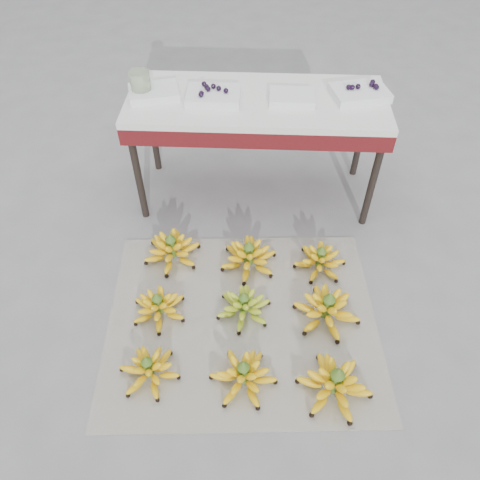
{
  "coord_description": "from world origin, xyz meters",
  "views": [
    {
      "loc": [
        -0.04,
        -1.17,
        1.86
      ],
      "look_at": [
        -0.11,
        0.34,
        0.25
      ],
      "focal_mm": 35.0,
      "sensor_mm": 36.0,
      "label": 1
    }
  ],
  "objects_px": {
    "bunch_front_left": "(149,370)",
    "bunch_back_left": "(172,250)",
    "bunch_mid_left": "(159,307)",
    "tray_right": "(292,97)",
    "vendor_table": "(257,111)",
    "tray_far_left": "(154,92)",
    "bunch_front_right": "(335,384)",
    "bunch_front_center": "(243,375)",
    "bunch_back_center": "(249,257)",
    "bunch_mid_center": "(244,306)",
    "bunch_back_right": "(320,260)",
    "glass_jar": "(141,84)",
    "newspaper_mat": "(242,320)",
    "tray_far_right": "(360,93)",
    "tray_left": "(213,95)",
    "bunch_mid_right": "(327,309)"
  },
  "relations": [
    {
      "from": "newspaper_mat",
      "to": "bunch_back_left",
      "type": "relative_size",
      "value": 4.12
    },
    {
      "from": "newspaper_mat",
      "to": "bunch_front_center",
      "type": "bearing_deg",
      "value": -86.8
    },
    {
      "from": "bunch_mid_right",
      "to": "bunch_mid_left",
      "type": "bearing_deg",
      "value": 164.87
    },
    {
      "from": "bunch_mid_right",
      "to": "vendor_table",
      "type": "relative_size",
      "value": 0.29
    },
    {
      "from": "vendor_table",
      "to": "tray_far_left",
      "type": "height_order",
      "value": "tray_far_left"
    },
    {
      "from": "bunch_front_right",
      "to": "tray_far_right",
      "type": "bearing_deg",
      "value": 60.09
    },
    {
      "from": "tray_far_left",
      "to": "bunch_mid_right",
      "type": "bearing_deg",
      "value": -44.83
    },
    {
      "from": "bunch_front_left",
      "to": "tray_right",
      "type": "distance_m",
      "value": 1.46
    },
    {
      "from": "bunch_mid_center",
      "to": "bunch_back_center",
      "type": "bearing_deg",
      "value": 71.47
    },
    {
      "from": "newspaper_mat",
      "to": "vendor_table",
      "type": "xyz_separation_m",
      "value": [
        0.03,
        0.91,
        0.56
      ]
    },
    {
      "from": "bunch_back_right",
      "to": "tray_far_right",
      "type": "height_order",
      "value": "tray_far_right"
    },
    {
      "from": "bunch_back_right",
      "to": "tray_left",
      "type": "distance_m",
      "value": 0.99
    },
    {
      "from": "bunch_mid_right",
      "to": "tray_far_right",
      "type": "height_order",
      "value": "tray_far_right"
    },
    {
      "from": "bunch_front_right",
      "to": "bunch_mid_center",
      "type": "height_order",
      "value": "bunch_front_right"
    },
    {
      "from": "bunch_front_right",
      "to": "bunch_front_left",
      "type": "bearing_deg",
      "value": 154.62
    },
    {
      "from": "bunch_front_left",
      "to": "bunch_back_left",
      "type": "xyz_separation_m",
      "value": [
        -0.0,
        0.67,
        0.01
      ]
    },
    {
      "from": "newspaper_mat",
      "to": "bunch_front_right",
      "type": "relative_size",
      "value": 3.13
    },
    {
      "from": "bunch_mid_center",
      "to": "glass_jar",
      "type": "distance_m",
      "value": 1.21
    },
    {
      "from": "bunch_mid_left",
      "to": "tray_right",
      "type": "relative_size",
      "value": 1.29
    },
    {
      "from": "bunch_front_left",
      "to": "bunch_back_right",
      "type": "relative_size",
      "value": 1.15
    },
    {
      "from": "bunch_back_center",
      "to": "tray_right",
      "type": "distance_m",
      "value": 0.83
    },
    {
      "from": "tray_far_left",
      "to": "bunch_mid_center",
      "type": "bearing_deg",
      "value": -60.33
    },
    {
      "from": "bunch_mid_left",
      "to": "vendor_table",
      "type": "height_order",
      "value": "vendor_table"
    },
    {
      "from": "bunch_mid_left",
      "to": "bunch_mid_right",
      "type": "relative_size",
      "value": 0.78
    },
    {
      "from": "bunch_mid_center",
      "to": "bunch_back_left",
      "type": "relative_size",
      "value": 1.05
    },
    {
      "from": "vendor_table",
      "to": "bunch_front_left",
      "type": "bearing_deg",
      "value": -108.83
    },
    {
      "from": "vendor_table",
      "to": "tray_far_left",
      "type": "bearing_deg",
      "value": -179.45
    },
    {
      "from": "bunch_back_right",
      "to": "glass_jar",
      "type": "height_order",
      "value": "glass_jar"
    },
    {
      "from": "bunch_front_center",
      "to": "bunch_back_left",
      "type": "distance_m",
      "value": 0.79
    },
    {
      "from": "tray_left",
      "to": "tray_right",
      "type": "relative_size",
      "value": 1.18
    },
    {
      "from": "bunch_back_center",
      "to": "glass_jar",
      "type": "bearing_deg",
      "value": 114.72
    },
    {
      "from": "bunch_mid_right",
      "to": "bunch_front_right",
      "type": "bearing_deg",
      "value": -105.83
    },
    {
      "from": "bunch_back_left",
      "to": "tray_right",
      "type": "distance_m",
      "value": 0.98
    },
    {
      "from": "bunch_back_left",
      "to": "bunch_front_right",
      "type": "bearing_deg",
      "value": -40.34
    },
    {
      "from": "bunch_mid_center",
      "to": "bunch_back_center",
      "type": "xyz_separation_m",
      "value": [
        0.01,
        0.3,
        0.01
      ]
    },
    {
      "from": "bunch_front_left",
      "to": "vendor_table",
      "type": "xyz_separation_m",
      "value": [
        0.41,
        1.21,
        0.5
      ]
    },
    {
      "from": "newspaper_mat",
      "to": "tray_left",
      "type": "distance_m",
      "value": 1.11
    },
    {
      "from": "bunch_front_left",
      "to": "bunch_back_center",
      "type": "xyz_separation_m",
      "value": [
        0.4,
        0.64,
        0.01
      ]
    },
    {
      "from": "bunch_front_right",
      "to": "tray_right",
      "type": "distance_m",
      "value": 1.37
    },
    {
      "from": "bunch_back_center",
      "to": "bunch_back_right",
      "type": "bearing_deg",
      "value": -20.3
    },
    {
      "from": "bunch_front_right",
      "to": "tray_far_left",
      "type": "relative_size",
      "value": 1.41
    },
    {
      "from": "bunch_back_right",
      "to": "tray_far_left",
      "type": "distance_m",
      "value": 1.19
    },
    {
      "from": "glass_jar",
      "to": "bunch_back_center",
      "type": "bearing_deg",
      "value": -44.94
    },
    {
      "from": "tray_far_left",
      "to": "tray_right",
      "type": "xyz_separation_m",
      "value": [
        0.69,
        -0.01,
        -0.0
      ]
    },
    {
      "from": "bunch_mid_center",
      "to": "bunch_mid_left",
      "type": "bearing_deg",
      "value": 167.04
    },
    {
      "from": "bunch_front_center",
      "to": "bunch_mid_center",
      "type": "height_order",
      "value": "bunch_front_center"
    },
    {
      "from": "bunch_front_left",
      "to": "bunch_back_right",
      "type": "height_order",
      "value": "bunch_back_right"
    },
    {
      "from": "newspaper_mat",
      "to": "tray_far_left",
      "type": "relative_size",
      "value": 4.42
    },
    {
      "from": "bunch_back_left",
      "to": "tray_far_right",
      "type": "bearing_deg",
      "value": 33.67
    },
    {
      "from": "newspaper_mat",
      "to": "glass_jar",
      "type": "relative_size",
      "value": 9.71
    }
  ]
}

